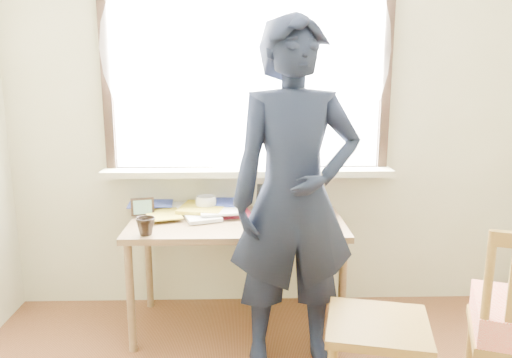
{
  "coord_description": "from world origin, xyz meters",
  "views": [
    {
      "loc": [
        -0.23,
        -1.24,
        1.57
      ],
      "look_at": [
        -0.17,
        0.95,
        1.09
      ],
      "focal_mm": 35.0,
      "sensor_mm": 36.0,
      "label": 1
    }
  ],
  "objects_px": {
    "desk": "(237,232)",
    "laptop": "(278,214)",
    "mug_white": "(206,204)",
    "mug_dark": "(146,226)",
    "work_chair": "(377,336)",
    "person": "(294,199)"
  },
  "relations": [
    {
      "from": "mug_white",
      "to": "work_chair",
      "type": "distance_m",
      "value": 1.37
    },
    {
      "from": "work_chair",
      "to": "person",
      "type": "relative_size",
      "value": 0.29
    },
    {
      "from": "desk",
      "to": "laptop",
      "type": "relative_size",
      "value": 3.54
    },
    {
      "from": "mug_dark",
      "to": "work_chair",
      "type": "xyz_separation_m",
      "value": [
        1.14,
        -0.58,
        -0.35
      ]
    },
    {
      "from": "person",
      "to": "mug_dark",
      "type": "bearing_deg",
      "value": 163.63
    },
    {
      "from": "mug_white",
      "to": "desk",
      "type": "bearing_deg",
      "value": -44.85
    },
    {
      "from": "mug_dark",
      "to": "work_chair",
      "type": "bearing_deg",
      "value": -26.91
    },
    {
      "from": "laptop",
      "to": "work_chair",
      "type": "distance_m",
      "value": 0.95
    },
    {
      "from": "laptop",
      "to": "person",
      "type": "distance_m",
      "value": 0.4
    },
    {
      "from": "desk",
      "to": "work_chair",
      "type": "distance_m",
      "value": 1.07
    },
    {
      "from": "desk",
      "to": "person",
      "type": "bearing_deg",
      "value": -52.01
    },
    {
      "from": "laptop",
      "to": "mug_dark",
      "type": "relative_size",
      "value": 3.42
    },
    {
      "from": "laptop",
      "to": "person",
      "type": "xyz_separation_m",
      "value": [
        0.06,
        -0.35,
        0.19
      ]
    },
    {
      "from": "mug_dark",
      "to": "work_chair",
      "type": "height_order",
      "value": "mug_dark"
    },
    {
      "from": "desk",
      "to": "work_chair",
      "type": "height_order",
      "value": "desk"
    },
    {
      "from": "mug_white",
      "to": "work_chair",
      "type": "height_order",
      "value": "mug_white"
    },
    {
      "from": "work_chair",
      "to": "mug_white",
      "type": "bearing_deg",
      "value": 129.53
    },
    {
      "from": "mug_dark",
      "to": "laptop",
      "type": "bearing_deg",
      "value": 15.72
    },
    {
      "from": "mug_white",
      "to": "mug_dark",
      "type": "relative_size",
      "value": 1.24
    },
    {
      "from": "mug_dark",
      "to": "work_chair",
      "type": "distance_m",
      "value": 1.33
    },
    {
      "from": "desk",
      "to": "laptop",
      "type": "height_order",
      "value": "laptop"
    },
    {
      "from": "mug_white",
      "to": "work_chair",
      "type": "xyz_separation_m",
      "value": [
        0.84,
        -1.02,
        -0.35
      ]
    }
  ]
}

